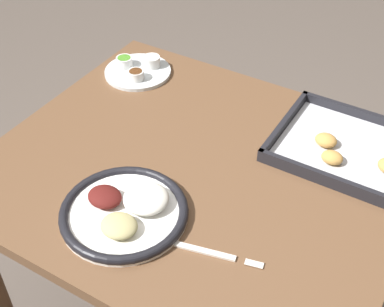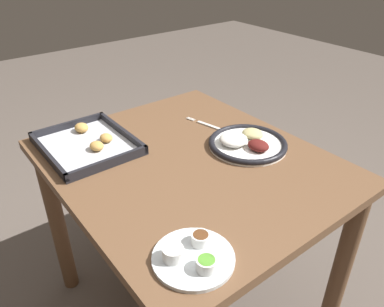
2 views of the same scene
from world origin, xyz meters
name	(u,v)px [view 2 (image 2 of 2)]	position (x,y,z in m)	size (l,w,h in m)	color
ground_plane	(190,305)	(0.00, 0.00, 0.00)	(8.00, 8.00, 0.00)	#564C44
dining_table	(189,192)	(0.00, 0.00, 0.58)	(0.91, 0.78, 0.70)	brown
dinner_plate	(247,143)	(-0.05, -0.20, 0.72)	(0.26, 0.26, 0.04)	white
fork	(213,127)	(0.12, -0.20, 0.70)	(0.22, 0.06, 0.00)	silver
saucer_plate	(193,256)	(-0.34, 0.24, 0.71)	(0.18, 0.18, 0.04)	silver
baking_tray	(88,143)	(0.27, 0.21, 0.71)	(0.33, 0.27, 0.04)	black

